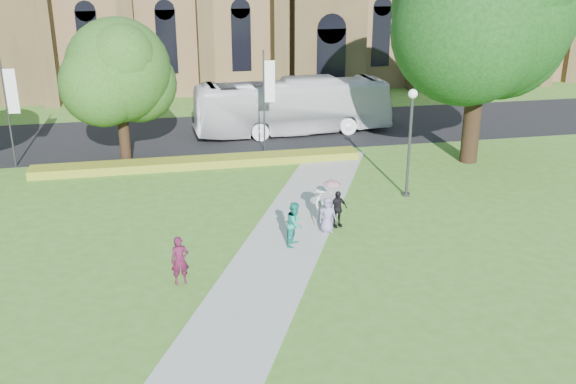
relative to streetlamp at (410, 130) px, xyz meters
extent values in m
plane|color=#496E21|center=(-7.50, -6.50, -3.30)|extent=(160.00, 160.00, 0.00)
cube|color=black|center=(-7.50, 13.50, -3.29)|extent=(160.00, 10.00, 0.02)
cube|color=#B2B2A8|center=(-7.50, -5.50, -3.28)|extent=(15.58, 28.54, 0.04)
cube|color=gold|center=(-9.50, 6.70, -3.07)|extent=(18.00, 1.40, 0.45)
cube|color=brown|center=(2.50, 24.50, 1.20)|extent=(6.00, 2.50, 9.00)
cylinder|color=#38383D|center=(0.00, 0.00, -0.90)|extent=(0.14, 0.14, 4.80)
sphere|color=white|center=(0.00, 0.00, 1.72)|extent=(0.44, 0.44, 0.44)
cylinder|color=#38383D|center=(0.00, 0.00, -3.22)|extent=(0.36, 0.36, 0.15)
cylinder|color=#332114|center=(5.50, 4.50, 0.00)|extent=(0.96, 0.96, 6.60)
sphere|color=#0E330F|center=(5.50, 4.50, 5.10)|extent=(9.60, 9.60, 9.60)
cylinder|color=#332114|center=(-13.50, 8.00, -1.23)|extent=(0.60, 0.60, 4.12)
sphere|color=#234715|center=(-13.50, 8.00, 1.95)|extent=(5.60, 5.60, 5.60)
cylinder|color=#38383D|center=(-5.50, 8.70, -0.30)|extent=(0.10, 0.10, 6.00)
cube|color=white|center=(-5.15, 8.70, 0.90)|extent=(0.60, 0.02, 2.40)
cylinder|color=#38383D|center=(-19.50, 8.70, -0.30)|extent=(0.10, 0.10, 6.00)
cube|color=white|center=(-19.15, 8.70, 0.90)|extent=(0.60, 0.02, 2.40)
imported|color=silver|center=(-2.97, 12.49, -1.50)|extent=(12.93, 3.70, 3.56)
imported|color=#4D112D|center=(-11.19, -6.83, -2.37)|extent=(0.68, 0.48, 1.77)
imported|color=#1B897A|center=(-6.53, -4.51, -2.34)|extent=(1.06, 1.12, 1.83)
imported|color=#BBBBBB|center=(-4.91, -2.20, -2.47)|extent=(0.98, 1.17, 1.58)
imported|color=black|center=(-4.36, -3.03, -2.45)|extent=(1.01, 0.61, 1.61)
imported|color=gray|center=(-4.92, -3.52, -2.49)|extent=(0.80, 0.57, 1.53)
imported|color=#E19FB1|center=(-4.74, -3.42, -1.41)|extent=(0.95, 0.95, 0.64)
camera|label=1|loc=(-11.58, -27.48, 7.72)|focal=40.00mm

